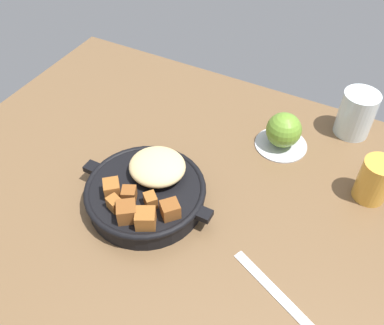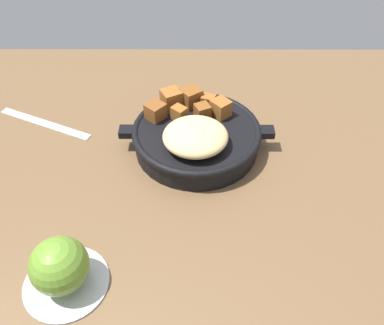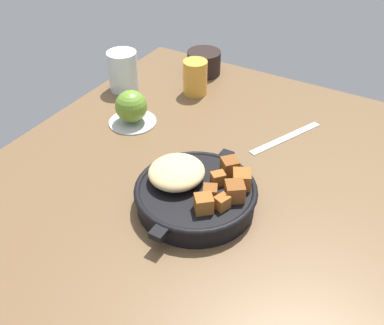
% 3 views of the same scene
% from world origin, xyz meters
% --- Properties ---
extents(ground_plane, '(1.01, 0.79, 0.02)m').
position_xyz_m(ground_plane, '(0.00, 0.00, -0.01)').
color(ground_plane, brown).
extents(cast_iron_skillet, '(0.26, 0.22, 0.08)m').
position_xyz_m(cast_iron_skillet, '(-0.04, -0.04, 0.03)').
color(cast_iron_skillet, black).
rests_on(cast_iron_skillet, ground_plane).
extents(saucer_plate, '(0.11, 0.11, 0.01)m').
position_xyz_m(saucer_plate, '(0.12, 0.22, 0.00)').
color(saucer_plate, '#B7BABF').
rests_on(saucer_plate, ground_plane).
extents(red_apple, '(0.07, 0.07, 0.07)m').
position_xyz_m(red_apple, '(0.12, 0.22, 0.04)').
color(red_apple, olive).
rests_on(red_apple, saucer_plate).
extents(butter_knife, '(0.19, 0.10, 0.00)m').
position_xyz_m(butter_knife, '(0.24, -0.11, 0.00)').
color(butter_knife, silver).
rests_on(butter_knife, ground_plane).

